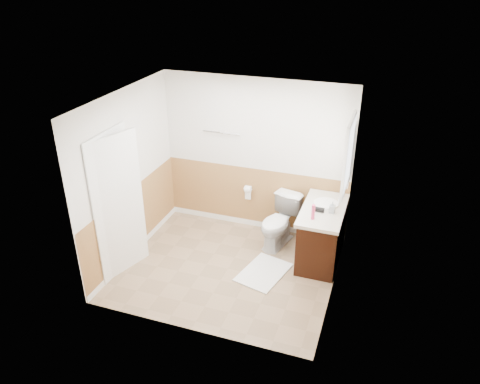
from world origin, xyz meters
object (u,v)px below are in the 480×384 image
at_px(toilet, 279,222).
at_px(bath_mat, 264,272).
at_px(vanity_cabinet, 322,236).
at_px(soap_dispenser, 332,207).
at_px(lotion_bottle, 313,212).

xyz_separation_m(toilet, bath_mat, (0.00, -0.80, -0.38)).
distance_m(toilet, bath_mat, 0.89).
bearing_deg(toilet, vanity_cabinet, -0.34).
height_order(toilet, vanity_cabinet, vanity_cabinet).
bearing_deg(vanity_cabinet, soap_dispenser, -32.63).
bearing_deg(soap_dispenser, toilet, 162.64).
bearing_deg(vanity_cabinet, lotion_bottle, -106.37).
height_order(lotion_bottle, soap_dispenser, lotion_bottle).
height_order(vanity_cabinet, soap_dispenser, soap_dispenser).
bearing_deg(toilet, soap_dispenser, -3.34).
bearing_deg(toilet, lotion_bottle, -27.07).
relative_size(toilet, bath_mat, 0.98).
distance_m(bath_mat, soap_dispenser, 1.35).
bearing_deg(vanity_cabinet, toilet, 165.65).
relative_size(bath_mat, soap_dispenser, 4.75).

